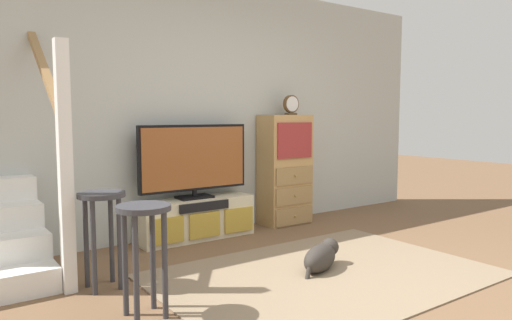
{
  "coord_description": "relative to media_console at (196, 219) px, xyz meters",
  "views": [
    {
      "loc": [
        -2.56,
        -2.07,
        1.27
      ],
      "look_at": [
        0.06,
        1.62,
        0.84
      ],
      "focal_mm": 33.05,
      "sensor_mm": 36.0,
      "label": 1
    }
  ],
  "objects": [
    {
      "name": "bar_stool_near",
      "position": [
        -1.16,
        -1.51,
        0.32
      ],
      "size": [
        0.34,
        0.34,
        0.72
      ],
      "color": "#333338",
      "rests_on": "ground_plane"
    },
    {
      "name": "media_console",
      "position": [
        0.0,
        0.0,
        0.0
      ],
      "size": [
        1.22,
        0.38,
        0.42
      ],
      "color": "beige",
      "rests_on": "ground_plane"
    },
    {
      "name": "dog",
      "position": [
        0.36,
        -1.49,
        -0.09
      ],
      "size": [
        0.51,
        0.36,
        0.23
      ],
      "color": "#332D28",
      "rests_on": "ground_plane"
    },
    {
      "name": "area_rug",
      "position": [
        0.3,
        -1.59,
        -0.2
      ],
      "size": [
        2.6,
        1.8,
        0.01
      ],
      "primitive_type": "cube",
      "color": "#847056",
      "rests_on": "ground_plane"
    },
    {
      "name": "ground_plane",
      "position": [
        0.3,
        -2.19,
        -0.21
      ],
      "size": [
        20.0,
        20.0,
        0.0
      ],
      "primitive_type": "plane",
      "color": "brown"
    },
    {
      "name": "side_cabinet",
      "position": [
        1.19,
        0.01,
        0.43
      ],
      "size": [
        0.58,
        0.38,
        1.28
      ],
      "color": "tan",
      "rests_on": "ground_plane"
    },
    {
      "name": "desk_clock",
      "position": [
        1.26,
        -0.0,
        1.18
      ],
      "size": [
        0.2,
        0.08,
        0.23
      ],
      "color": "#4C3823",
      "rests_on": "side_cabinet"
    },
    {
      "name": "television",
      "position": [
        0.0,
        0.02,
        0.61
      ],
      "size": [
        1.2,
        0.22,
        0.76
      ],
      "color": "black",
      "rests_on": "media_console"
    },
    {
      "name": "bar_stool_far",
      "position": [
        -1.22,
        -0.86,
        0.32
      ],
      "size": [
        0.34,
        0.34,
        0.72
      ],
      "color": "#333338",
      "rests_on": "ground_plane"
    },
    {
      "name": "back_wall",
      "position": [
        0.3,
        0.27,
        1.14
      ],
      "size": [
        6.4,
        0.12,
        2.7
      ],
      "primitive_type": "cube",
      "color": "#B2B7B2",
      "rests_on": "ground_plane"
    }
  ]
}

